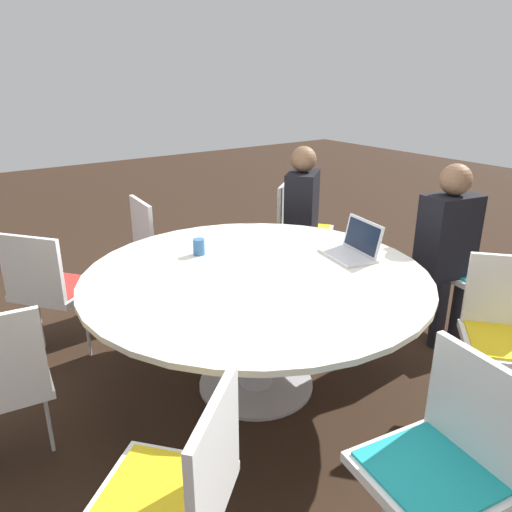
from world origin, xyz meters
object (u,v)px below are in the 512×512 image
Objects in this scene: chair_3 at (49,283)px; person_1 at (304,210)px; chair_6 at (445,454)px; chair_5 at (178,489)px; laptop at (354,247)px; chair_1 at (298,224)px; person_0 at (449,241)px; coffee_cup at (199,247)px; chair_0 at (462,259)px; chair_2 at (160,242)px; chair_7 at (508,327)px.

chair_3 is 1.96m from person_1.
chair_6 is 2.50m from person_1.
chair_3 and chair_5 have the same top height.
person_1 is 1.08m from laptop.
chair_1 is 1.37m from person_0.
coffee_cup is at bearing -13.39° from chair_1.
chair_5 is 1.00× the size of chair_6.
chair_5 is at bearing 25.62° from chair_0.
chair_0 is 0.71× the size of person_0.
person_0 reaches higher than chair_5.
chair_2 is (1.18, -0.25, 0.00)m from chair_1.
person_1 is 3.33× the size of laptop.
laptop is (0.98, -0.12, 0.25)m from chair_0.
chair_0 is at bearing -49.40° from chair_6.
person_1 is at bearing 166.02° from laptop.
chair_3 is (2.08, 0.07, 0.00)m from chair_1.
chair_3 is 1.92m from chair_5.
chair_2 is 1.00× the size of chair_6.
laptop is at bearing 24.75° from chair_1.
chair_6 is 0.71× the size of person_1.
laptop is (-0.77, -1.20, 0.25)m from chair_6.
person_1 is (-1.94, 0.15, 0.19)m from chair_3.
chair_3 is 2.43m from chair_6.
coffee_cup is at bearing -4.74° from chair_2.
chair_6 is at bearing 21.64° from person_1.
chair_2 is 1.00× the size of chair_3.
chair_3 is at bearing -43.41° from person_1.
chair_6 is (1.36, 2.39, 0.00)m from chair_1.
chair_6 is at bearing 68.02° from chair_7.
chair_1 is at bearing -49.32° from chair_7.
coffee_cup is (1.02, -1.39, 0.25)m from chair_7.
chair_5 is 1.79m from laptop.
coffee_cup is (1.71, -0.68, 0.25)m from chair_0.
laptop is (0.73, -0.16, 0.06)m from person_0.
coffee_cup is at bearing 17.10° from chair_5.
chair_6 is 8.94× the size of coffee_cup.
chair_6 is at bearing 21.41° from chair_1.
chair_7 is (-1.87, 0.04, 0.00)m from chair_5.
person_0 reaches higher than chair_2.
laptop is at bearing 15.28° from chair_3.
chair_1 is 1.00× the size of chair_7.
chair_1 is at bearing -20.63° from chair_6.
chair_6 is at bearing 0.74° from chair_2.
chair_3 is 1.00× the size of chair_5.
laptop is (-1.49, 1.13, 0.25)m from chair_3.
chair_1 and chair_3 have the same top height.
person_0 is 0.74m from laptop.
person_0 is (-1.32, 1.60, 0.19)m from chair_2.
chair_3 is at bearing 26.17° from chair_6.
coffee_cup is (0.74, -0.56, -0.01)m from laptop.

